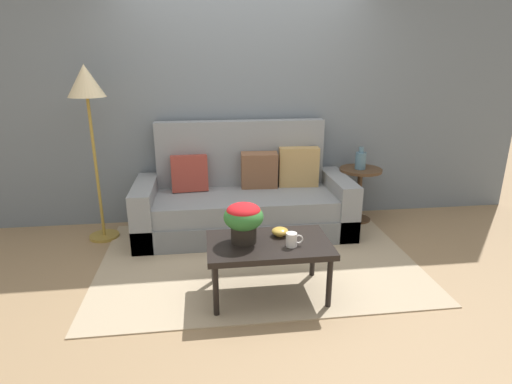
% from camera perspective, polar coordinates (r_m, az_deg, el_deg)
% --- Properties ---
extents(ground_plane, '(14.00, 14.00, 0.00)m').
position_cam_1_polar(ground_plane, '(3.78, 0.20, -9.46)').
color(ground_plane, '#997A56').
extents(wall_back, '(6.40, 0.12, 2.99)m').
position_cam_1_polar(wall_back, '(4.51, -1.80, 14.84)').
color(wall_back, slate).
rests_on(wall_back, ground).
extents(area_rug, '(2.78, 1.90, 0.01)m').
position_cam_1_polar(area_rug, '(3.79, 0.17, -9.29)').
color(area_rug, tan).
rests_on(area_rug, ground).
extents(couch, '(2.18, 0.85, 1.12)m').
position_cam_1_polar(couch, '(4.29, -1.64, -1.18)').
color(couch, slate).
rests_on(couch, ground).
extents(coffee_table, '(0.92, 0.56, 0.44)m').
position_cam_1_polar(coffee_table, '(3.11, 1.76, -7.72)').
color(coffee_table, black).
rests_on(coffee_table, ground).
extents(side_table, '(0.46, 0.46, 0.60)m').
position_cam_1_polar(side_table, '(4.67, 14.14, 0.93)').
color(side_table, '#4C331E').
rests_on(side_table, ground).
extents(floor_lamp, '(0.34, 0.34, 1.70)m').
position_cam_1_polar(floor_lamp, '(4.17, -22.35, 12.24)').
color(floor_lamp, olive).
rests_on(floor_lamp, ground).
extents(potted_plant, '(0.29, 0.29, 0.30)m').
position_cam_1_polar(potted_plant, '(3.02, -1.74, -3.67)').
color(potted_plant, black).
rests_on(potted_plant, coffee_table).
extents(coffee_mug, '(0.13, 0.08, 0.10)m').
position_cam_1_polar(coffee_mug, '(3.01, 5.02, -6.59)').
color(coffee_mug, white).
rests_on(coffee_mug, coffee_table).
extents(snack_bowl, '(0.13, 0.13, 0.07)m').
position_cam_1_polar(snack_bowl, '(3.18, 3.35, -5.48)').
color(snack_bowl, gold).
rests_on(snack_bowl, coffee_table).
extents(table_vase, '(0.11, 0.11, 0.24)m').
position_cam_1_polar(table_vase, '(4.58, 14.29, 4.31)').
color(table_vase, slate).
rests_on(table_vase, side_table).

